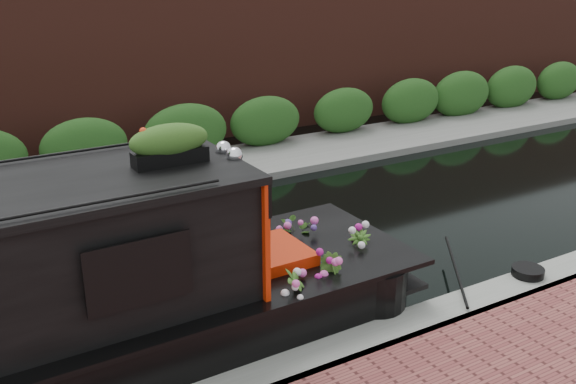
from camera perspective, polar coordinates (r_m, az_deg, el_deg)
ground at (r=10.19m, az=-9.42°, el=-6.76°), size 80.00×80.00×0.00m
near_bank_coping at (r=7.63m, az=0.09°, el=-16.59°), size 40.00×0.60×0.50m
far_bank_path at (r=13.91m, az=-15.76°, el=0.19°), size 40.00×2.40×0.34m
far_hedge at (r=14.74m, az=-16.69°, el=1.22°), size 40.00×1.10×2.80m
far_brick_wall at (r=16.71m, az=-18.50°, el=3.21°), size 40.00×1.00×8.00m
rope_fender at (r=9.65m, az=8.51°, el=-7.23°), size 0.33×0.46×0.33m
coiled_mooring_rope at (r=9.91m, az=20.55°, el=-6.65°), size 0.46×0.46×0.12m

